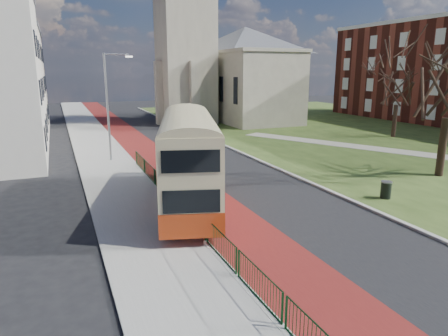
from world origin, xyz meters
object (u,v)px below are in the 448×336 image
streetlamp (109,102)px  bus (189,156)px  winter_tree_far (399,79)px  litter_bin (386,190)px

streetlamp → bus: streetlamp is taller
streetlamp → bus: 12.52m
winter_tree_far → litter_bin: winter_tree_far is taller
streetlamp → winter_tree_far: size_ratio=0.93×
bus → winter_tree_far: 29.62m
streetlamp → winter_tree_far: winter_tree_far is taller
winter_tree_far → bus: bearing=-154.8°
bus → streetlamp: bearing=117.4°
streetlamp → litter_bin: 20.23m
bus → winter_tree_far: bearing=42.0°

